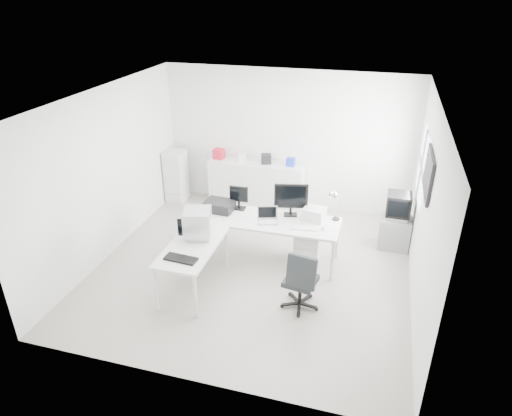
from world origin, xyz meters
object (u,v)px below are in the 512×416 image
(tv_cabinet, at_px, (394,233))
(lcd_monitor_small, at_px, (239,198))
(office_chair, at_px, (301,278))
(sideboard, at_px, (257,184))
(crt_monitor, at_px, (198,224))
(main_desk, at_px, (266,239))
(side_desk, at_px, (194,267))
(inkjet_printer, at_px, (219,206))
(crt_tv, at_px, (398,207))
(laptop, at_px, (268,217))
(filing_cabinet, at_px, (176,176))
(laser_printer, at_px, (314,214))
(drawer_pedestal, at_px, (308,247))
(lcd_monitor_large, at_px, (291,200))

(tv_cabinet, bearing_deg, lcd_monitor_small, -164.68)
(office_chair, height_order, sideboard, same)
(office_chair, bearing_deg, tv_cabinet, 68.42)
(lcd_monitor_small, relative_size, tv_cabinet, 0.70)
(crt_monitor, bearing_deg, sideboard, 71.30)
(main_desk, xyz_separation_m, lcd_monitor_small, (-0.55, 0.25, 0.58))
(side_desk, distance_m, inkjet_printer, 1.28)
(crt_tv, bearing_deg, tv_cabinet, 0.00)
(laptop, xyz_separation_m, tv_cabinet, (2.03, 1.07, -0.57))
(tv_cabinet, bearing_deg, inkjet_printer, -163.46)
(inkjet_printer, relative_size, filing_cabinet, 0.43)
(laser_printer, bearing_deg, filing_cabinet, 164.49)
(drawer_pedestal, xyz_separation_m, lcd_monitor_large, (-0.35, 0.20, 0.74))
(side_desk, bearing_deg, crt_monitor, 90.00)
(laser_printer, height_order, tv_cabinet, laser_printer)
(crt_tv, bearing_deg, laser_printer, -150.58)
(lcd_monitor_large, bearing_deg, office_chair, -84.54)
(lcd_monitor_small, distance_m, crt_monitor, 1.14)
(lcd_monitor_small, relative_size, sideboard, 0.21)
(drawer_pedestal, bearing_deg, crt_tv, 33.69)
(laptop, bearing_deg, sideboard, 92.86)
(main_desk, height_order, inkjet_printer, inkjet_printer)
(crt_monitor, height_order, crt_tv, crt_monitor)
(side_desk, height_order, lcd_monitor_small, lcd_monitor_small)
(drawer_pedestal, distance_m, laptop, 0.87)
(lcd_monitor_small, xyz_separation_m, laptop, (0.60, -0.35, -0.09))
(lcd_monitor_small, relative_size, filing_cabinet, 0.37)
(inkjet_printer, xyz_separation_m, lcd_monitor_large, (1.20, 0.15, 0.20))
(main_desk, height_order, tv_cabinet, main_desk)
(lcd_monitor_large, relative_size, laser_printer, 1.69)
(laptop, bearing_deg, side_desk, -149.66)
(crt_monitor, bearing_deg, crt_tv, 16.22)
(inkjet_printer, xyz_separation_m, tv_cabinet, (2.93, 0.87, -0.55))
(sideboard, bearing_deg, tv_cabinet, -18.61)
(crt_monitor, bearing_deg, main_desk, 29.38)
(side_desk, bearing_deg, crt_tv, 35.24)
(office_chair, distance_m, tv_cabinet, 2.45)
(main_desk, bearing_deg, lcd_monitor_large, 35.54)
(crt_tv, bearing_deg, office_chair, -121.72)
(crt_monitor, distance_m, tv_cabinet, 3.52)
(main_desk, height_order, sideboard, sideboard)
(sideboard, bearing_deg, main_desk, -69.80)
(laptop, xyz_separation_m, sideboard, (-0.75, 2.01, -0.37))
(inkjet_printer, bearing_deg, lcd_monitor_small, 30.06)
(lcd_monitor_small, height_order, sideboard, lcd_monitor_small)
(office_chair, relative_size, sideboard, 0.50)
(lcd_monitor_small, xyz_separation_m, crt_tv, (2.63, 0.72, -0.15))
(lcd_monitor_large, relative_size, filing_cabinet, 0.53)
(laptop, height_order, crt_tv, crt_tv)
(lcd_monitor_small, distance_m, laptop, 0.70)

